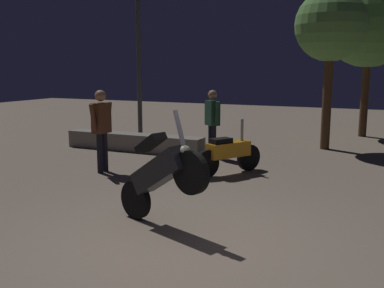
{
  "coord_description": "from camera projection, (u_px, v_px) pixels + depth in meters",
  "views": [
    {
      "loc": [
        2.29,
        -4.63,
        2.15
      ],
      "look_at": [
        -0.45,
        1.38,
        1.0
      ],
      "focal_mm": 40.99,
      "sensor_mm": 36.0,
      "label": 1
    }
  ],
  "objects": [
    {
      "name": "ground_plane",
      "position": [
        179.0,
        243.0,
        5.45
      ],
      "size": [
        40.0,
        40.0,
        0.0
      ],
      "primitive_type": "plane",
      "color": "#756656"
    },
    {
      "name": "motorcycle_orange_parked_left",
      "position": [
        228.0,
        153.0,
        8.92
      ],
      "size": [
        0.95,
        1.47,
        1.11
      ],
      "rotation": [
        0.0,
        0.0,
        1.02
      ],
      "color": "black",
      "rests_on": "ground_plane"
    },
    {
      "name": "tree_center_bg",
      "position": [
        370.0,
        22.0,
        13.33
      ],
      "size": [
        2.75,
        2.75,
        4.91
      ],
      "color": "#4C331E",
      "rests_on": "ground_plane"
    },
    {
      "name": "planter_wall_low",
      "position": [
        134.0,
        142.0,
        11.48
      ],
      "size": [
        3.87,
        0.5,
        0.45
      ],
      "color": "gray",
      "rests_on": "ground_plane"
    },
    {
      "name": "motorcycle_black_foreground",
      "position": [
        161.0,
        174.0,
        5.85
      ],
      "size": [
        1.6,
        0.64,
        1.63
      ],
      "rotation": [
        0.0,
        0.0,
        -0.33
      ],
      "color": "black",
      "rests_on": "ground_plane"
    },
    {
      "name": "tree_left_bg",
      "position": [
        331.0,
        27.0,
        11.23
      ],
      "size": [
        1.84,
        1.84,
        4.15
      ],
      "color": "#4C331E",
      "rests_on": "ground_plane"
    },
    {
      "name": "streetlamp_near",
      "position": [
        138.0,
        29.0,
        13.36
      ],
      "size": [
        0.36,
        0.36,
        5.27
      ],
      "color": "#38383D",
      "rests_on": "ground_plane"
    },
    {
      "name": "person_rider_beside",
      "position": [
        101.0,
        124.0,
        8.98
      ],
      "size": [
        0.27,
        0.67,
        1.71
      ],
      "rotation": [
        0.0,
        0.0,
        3.06
      ],
      "color": "black",
      "rests_on": "ground_plane"
    },
    {
      "name": "person_bystander_far",
      "position": [
        212.0,
        118.0,
        10.46
      ],
      "size": [
        0.56,
        0.5,
        1.63
      ],
      "rotation": [
        0.0,
        0.0,
        0.85
      ],
      "color": "black",
      "rests_on": "ground_plane"
    }
  ]
}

